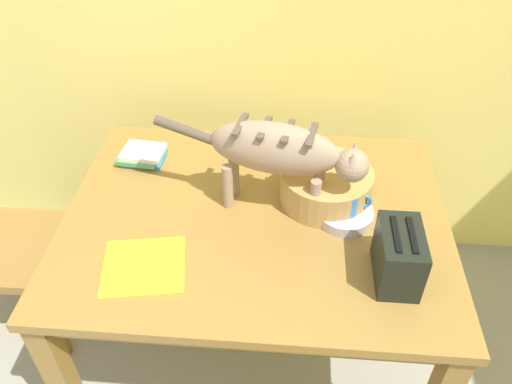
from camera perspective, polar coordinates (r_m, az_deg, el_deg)
The scene contains 8 objects.
dining_table at distance 1.78m, azimuth 0.00°, elevation -4.55°, with size 1.28×0.99×0.73m.
cat at distance 1.60m, azimuth 2.76°, elevation 4.45°, with size 0.69×0.20×0.33m.
saucer_bowl at distance 1.72m, azimuth 9.87°, elevation -2.46°, with size 0.19×0.19×0.04m, color #B5ABAF.
coffee_mug at distance 1.68m, azimuth 10.20°, elevation -1.02°, with size 0.12×0.09×0.08m.
magazine at distance 1.59m, azimuth -12.40°, elevation -8.08°, with size 0.24×0.23×0.01m, color yellow.
book_stack at distance 1.99m, azimuth -12.56°, elevation 4.04°, with size 0.18×0.14×0.05m.
wicker_basket at distance 1.76m, azimuth 7.81°, elevation 0.79°, with size 0.31×0.31×0.12m.
toaster at distance 1.52m, azimuth 15.62°, elevation -6.90°, with size 0.12×0.20×0.18m.
Camera 1 is at (0.16, 0.16, 1.89)m, focal length 35.84 mm.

